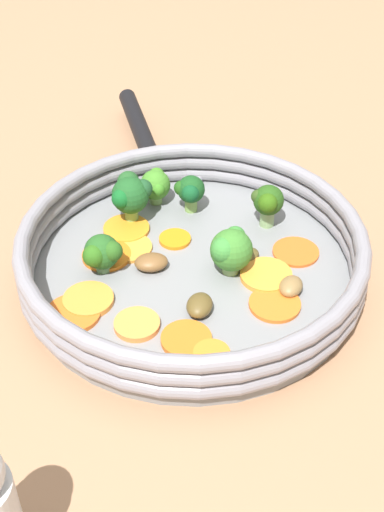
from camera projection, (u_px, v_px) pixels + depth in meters
ground_plane at (192, 278)px, 0.67m from camera, size 4.00×4.00×0.00m
skillet at (192, 273)px, 0.67m from camera, size 0.30×0.30×0.01m
skillet_rim_wall at (192, 250)px, 0.65m from camera, size 0.32×0.32×0.04m
skillet_handle at (141, 132)px, 0.84m from camera, size 0.12×0.17×0.02m
skillet_rivet_left at (199, 178)px, 0.77m from camera, size 0.01×0.01×0.01m
skillet_rivet_right at (120, 189)px, 0.76m from camera, size 0.01×0.01×0.01m
carrot_slice_0 at (107, 255)px, 0.67m from camera, size 0.05×0.05×0.00m
carrot_slice_1 at (126, 229)px, 0.71m from camera, size 0.06×0.06×0.00m
carrot_slice_2 at (266, 275)px, 0.65m from camera, size 0.06×0.06×0.01m
carrot_slice_3 at (137, 324)px, 0.60m from camera, size 0.05×0.05×0.01m
carrot_slice_4 at (275, 304)px, 0.62m from camera, size 0.05×0.05×0.00m
carrot_slice_5 at (212, 354)px, 0.58m from camera, size 0.03×0.03×0.01m
carrot_slice_6 at (73, 314)px, 0.61m from camera, size 0.07×0.07×0.00m
carrot_slice_7 at (88, 300)px, 0.63m from camera, size 0.06×0.06×0.01m
carrot_slice_8 at (175, 239)px, 0.69m from camera, size 0.04×0.04×0.00m
carrot_slice_9 at (129, 248)px, 0.68m from camera, size 0.06×0.06×0.00m
carrot_slice_10 at (186, 339)px, 0.59m from camera, size 0.06×0.06×0.00m
carrot_slice_11 at (296, 252)px, 0.68m from camera, size 0.06×0.06×0.00m
broccoli_floret_0 at (156, 185)px, 0.73m from camera, size 0.03×0.03×0.04m
broccoli_floret_1 at (102, 253)px, 0.65m from camera, size 0.04×0.04×0.04m
broccoli_floret_2 at (230, 250)px, 0.64m from camera, size 0.04×0.05×0.04m
broccoli_floret_3 at (190, 191)px, 0.72m from camera, size 0.03×0.03×0.04m
broccoli_floret_4 at (268, 202)px, 0.70m from camera, size 0.03×0.04×0.04m
broccoli_floret_5 at (130, 194)px, 0.70m from camera, size 0.04×0.04×0.05m
mushroom_piece_0 at (151, 262)px, 0.66m from camera, size 0.04×0.04×0.01m
mushroom_piece_1 at (200, 305)px, 0.61m from camera, size 0.03×0.03×0.01m
mushroom_piece_2 at (246, 255)px, 0.67m from camera, size 0.03×0.03×0.01m
mushroom_piece_3 at (291, 285)px, 0.63m from camera, size 0.02×0.03×0.01m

